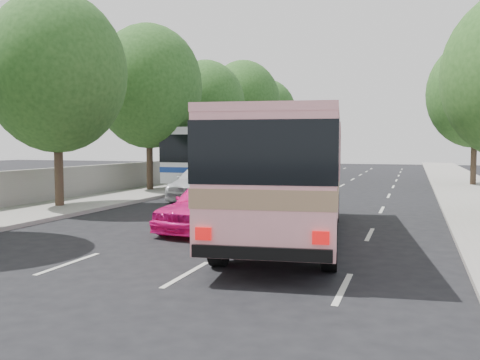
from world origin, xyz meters
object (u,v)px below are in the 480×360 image
at_px(pink_bus, 291,163).
at_px(tour_coach_rear, 276,147).
at_px(tour_coach_front, 223,152).
at_px(white_pickup, 202,183).
at_px(pink_taxi, 210,205).

relative_size(pink_bus, tour_coach_rear, 0.80).
xyz_separation_m(tour_coach_front, tour_coach_rear, (0.00, 13.33, 0.29)).
bearing_deg(white_pickup, pink_bus, -59.42).
height_order(pink_taxi, tour_coach_rear, tour_coach_rear).
distance_m(pink_bus, white_pickup, 11.14).
relative_size(pink_bus, white_pickup, 2.05).
xyz_separation_m(pink_taxi, tour_coach_rear, (-5.69, 29.36, 1.68)).
xyz_separation_m(white_pickup, tour_coach_front, (-1.80, 7.68, 1.39)).
bearing_deg(white_pickup, tour_coach_front, 97.27).
height_order(pink_bus, tour_coach_rear, tour_coach_rear).
bearing_deg(white_pickup, pink_taxi, -70.92).
bearing_deg(pink_bus, tour_coach_rear, 98.02).
distance_m(pink_taxi, tour_coach_front, 17.07).
bearing_deg(tour_coach_front, pink_taxi, -69.48).
distance_m(white_pickup, tour_coach_front, 8.01).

